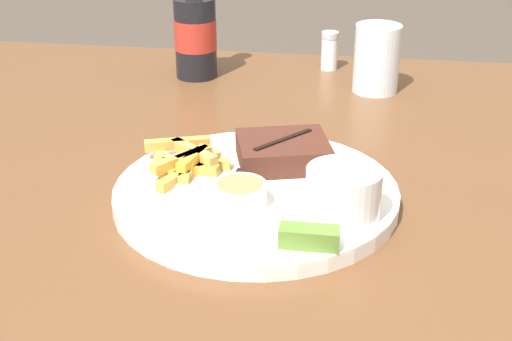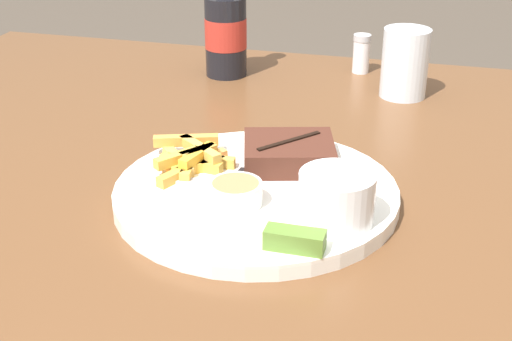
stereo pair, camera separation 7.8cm
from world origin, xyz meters
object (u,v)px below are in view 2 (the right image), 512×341
dipping_sauce_cup (236,192)px  fork_utensil (182,181)px  pickle_spear (295,240)px  salt_shaker (361,53)px  coleslaw_cup (337,195)px  knife_utensil (252,167)px  beer_bottle (226,31)px  steak_portion (289,153)px  dinner_plate (256,194)px  drinking_glass (405,63)px

dipping_sauce_cup → fork_utensil: 0.08m
pickle_spear → salt_shaker: size_ratio=0.89×
coleslaw_cup → fork_utensil: 0.19m
salt_shaker → knife_utensil: bearing=-98.9°
beer_bottle → steak_portion: bearing=-62.3°
fork_utensil → salt_shaker: size_ratio=2.07×
steak_portion → coleslaw_cup: (0.07, -0.12, 0.01)m
fork_utensil → beer_bottle: bearing=93.4°
dinner_plate → pickle_spear: 0.13m
fork_utensil → drinking_glass: bearing=54.7°
steak_portion → salt_shaker: size_ratio=1.92×
dipping_sauce_cup → beer_bottle: bearing=108.2°
steak_portion → coleslaw_cup: bearing=-57.5°
coleslaw_cup → drinking_glass: bearing=85.6°
fork_utensil → dipping_sauce_cup: bearing=-31.9°
pickle_spear → beer_bottle: (-0.23, 0.53, 0.05)m
pickle_spear → beer_bottle: 0.58m
coleslaw_cup → pickle_spear: coleslaw_cup is taller
dinner_plate → dipping_sauce_cup: size_ratio=5.60×
dinner_plate → coleslaw_cup: bearing=-27.7°
dipping_sauce_cup → beer_bottle: 0.49m
steak_portion → beer_bottle: beer_bottle is taller
dinner_plate → steak_portion: (0.02, 0.07, 0.02)m
beer_bottle → salt_shaker: (0.22, 0.07, -0.04)m
dinner_plate → salt_shaker: salt_shaker is taller
pickle_spear → salt_shaker: bearing=91.4°
dinner_plate → dipping_sauce_cup: (-0.01, -0.04, 0.02)m
coleslaw_cup → knife_utensil: 0.15m
dinner_plate → coleslaw_cup: (0.10, -0.05, 0.04)m
steak_portion → drinking_glass: bearing=71.4°
dinner_plate → knife_utensil: (-0.02, 0.04, 0.01)m
knife_utensil → beer_bottle: (-0.15, 0.38, 0.05)m
dipping_sauce_cup → drinking_glass: drinking_glass is taller
pickle_spear → salt_shaker: (-0.01, 0.60, 0.00)m
salt_shaker → steak_portion: bearing=-94.2°
dipping_sauce_cup → pickle_spear: 0.11m
dipping_sauce_cup → knife_utensil: (-0.01, 0.09, -0.01)m
coleslaw_cup → salt_shaker: 0.54m
dinner_plate → dipping_sauce_cup: dipping_sauce_cup is taller
beer_bottle → drinking_glass: beer_bottle is taller
salt_shaker → fork_utensil: bearing=-105.3°
coleslaw_cup → pickle_spear: 0.07m
dinner_plate → beer_bottle: beer_bottle is taller
coleslaw_cup → pickle_spear: (-0.03, -0.06, -0.02)m
coleslaw_cup → fork_utensil: (-0.18, 0.04, -0.03)m
coleslaw_cup → beer_bottle: beer_bottle is taller
dinner_plate → steak_portion: bearing=71.3°
drinking_glass → salt_shaker: drinking_glass is taller
knife_utensil → drinking_glass: (0.15, 0.35, 0.03)m
fork_utensil → drinking_glass: size_ratio=1.28×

